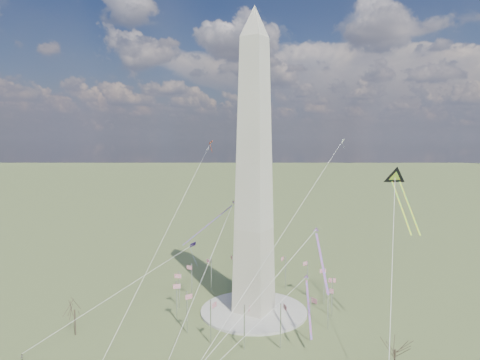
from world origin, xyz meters
The scene contains 14 objects.
ground centered at (0.00, 0.00, 0.00)m, with size 2000.00×2000.00×0.00m, color #48552A.
plaza centered at (0.00, 0.00, 0.40)m, with size 36.00×36.00×0.80m, color #AEAD9F.
washington_monument centered at (0.00, 0.00, 47.95)m, with size 15.56×15.56×100.00m.
flagpole_ring centered at (0.00, 0.00, 7.27)m, with size 54.40×54.40×13.00m.
tree_near centered at (49.32, -20.69, 9.34)m, with size 7.48×7.48×13.10m.
tree_far centered at (-38.23, -41.83, 8.37)m, with size 6.71×6.71×11.74m.
person_west centered at (-38.78, -58.49, 0.74)m, with size 0.72×0.56×1.48m, color gray.
kite_delta_black centered at (41.85, 15.46, 45.80)m, with size 14.53×21.11×17.70m.
kite_diamond_purple centered at (-25.91, 0.85, 18.89)m, with size 2.48×3.24×9.46m.
kite_streamer_left centered at (27.50, -12.71, 27.62)m, with size 10.65×17.29×13.24m.
kite_streamer_mid centered at (-15.61, 0.84, 30.88)m, with size 10.89×18.54×14.05m.
kite_streamer_right centered at (21.77, -6.22, 10.95)m, with size 9.17×16.94×12.60m.
kite_small_red centered at (-36.31, 28.37, 56.36)m, with size 1.32×2.10×5.08m.
kite_small_white centered at (15.34, 46.86, 57.45)m, with size 1.36×1.95×4.07m.
Camera 1 is at (66.21, -123.26, 59.02)m, focal length 32.00 mm.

